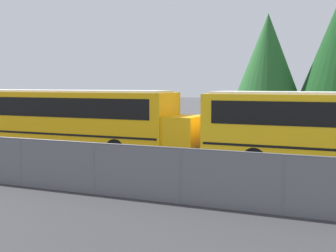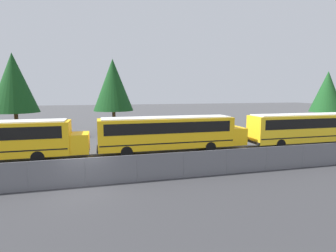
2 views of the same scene
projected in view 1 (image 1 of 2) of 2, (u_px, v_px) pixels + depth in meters
name	position (u px, v px, depth m)	size (l,w,h in m)	color
school_bus_2	(69.00, 115.00, 24.16)	(13.67, 2.50, 3.24)	#EDA80F
tree_0	(268.00, 56.00, 31.29)	(4.28, 4.28, 8.23)	#51381E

